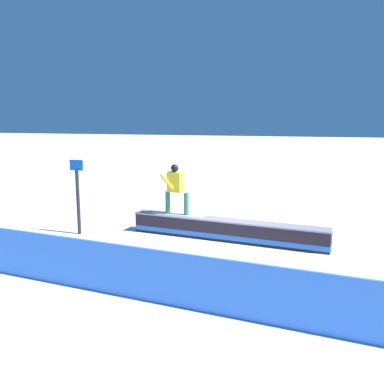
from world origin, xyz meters
name	(u,v)px	position (x,y,z in m)	size (l,w,h in m)	color
ground_plane	(226,240)	(0.00, 0.00, 0.00)	(120.00, 120.00, 0.00)	white
grind_box	(226,231)	(0.00, 0.00, 0.26)	(5.53, 1.28, 0.58)	black
snowboarder	(175,188)	(1.53, -0.22, 1.36)	(1.60, 0.44, 1.45)	silver
safety_fence	(182,281)	(0.00, 4.32, 0.51)	(13.23, 0.06, 1.02)	#3B79E5
trail_marker	(78,195)	(4.24, 0.49, 1.15)	(0.40, 0.10, 2.16)	#262628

